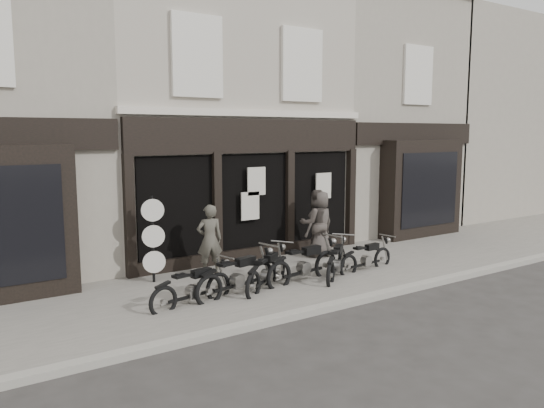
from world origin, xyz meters
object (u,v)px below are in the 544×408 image
man_left (210,240)px  motorcycle_3 (304,267)px  motorcycle_2 (267,275)px  motorcycle_1 (237,280)px  motorcycle_4 (336,265)px  man_centre (315,223)px  advert_sign_post (153,243)px  motorcycle_0 (193,291)px  man_right (320,224)px  motorcycle_5 (366,260)px

man_left → motorcycle_3: bearing=146.6°
motorcycle_2 → man_left: (-0.59, 1.63, 0.58)m
motorcycle_1 → man_left: (0.21, 1.70, 0.56)m
motorcycle_2 → motorcycle_4: (1.88, -0.16, -0.00)m
motorcycle_1 → man_centre: bearing=14.6°
advert_sign_post → motorcycle_0: bearing=-71.0°
motorcycle_4 → advert_sign_post: (-3.85, 1.91, 0.64)m
man_right → advert_sign_post: bearing=-8.0°
man_left → man_right: man_right is taller
motorcycle_4 → man_right: (0.93, 1.81, 0.65)m
motorcycle_2 → motorcycle_1: bearing=151.6°
motorcycle_0 → motorcycle_5: (4.80, 0.05, -0.02)m
man_left → advert_sign_post: (-1.38, 0.11, 0.05)m
motorcycle_3 → motorcycle_4: motorcycle_3 is taller
man_centre → man_right: 0.12m
motorcycle_1 → motorcycle_4: (2.68, -0.09, -0.03)m
man_centre → man_left: bearing=17.7°
man_left → man_centre: man_centre is taller
motorcycle_1 → man_left: man_left is taller
motorcycle_0 → motorcycle_3: (2.89, 0.12, 0.05)m
motorcycle_3 → man_right: man_right is taller
motorcycle_2 → motorcycle_3: bearing=-35.1°
motorcycle_1 → motorcycle_5: (3.72, -0.03, -0.06)m
motorcycle_4 → man_right: 2.14m
advert_sign_post → man_right: bearing=15.2°
motorcycle_1 → advert_sign_post: 2.24m
motorcycle_0 → man_left: (1.29, 1.78, 0.60)m
motorcycle_0 → man_centre: size_ratio=1.06×
motorcycle_1 → motorcycle_2: 0.80m
motorcycle_5 → motorcycle_2: bearing=172.2°
man_right → advert_sign_post: (-4.78, 0.09, -0.01)m
motorcycle_3 → advert_sign_post: bearing=140.9°
man_right → motorcycle_2: bearing=23.5°
motorcycle_0 → motorcycle_5: size_ratio=1.05×
motorcycle_0 → motorcycle_5: 4.80m
motorcycle_0 → motorcycle_4: 3.76m
motorcycle_2 → motorcycle_4: bearing=-38.3°
motorcycle_1 → man_left: size_ratio=1.27×
motorcycle_1 → advert_sign_post: advert_sign_post is taller
motorcycle_0 → man_left: size_ratio=1.15×
advert_sign_post → motorcycle_1: bearing=-41.0°
motorcycle_3 → man_left: bearing=125.7°
motorcycle_5 → man_right: size_ratio=1.02×
motorcycle_2 → motorcycle_4: motorcycle_2 is taller
motorcycle_3 → man_right: bearing=34.7°
motorcycle_1 → motorcycle_5: motorcycle_1 is taller
motorcycle_4 → advert_sign_post: advert_sign_post is taller
man_centre → man_right: man_centre is taller
motorcycle_3 → man_centre: (1.72, 1.76, 0.62)m
motorcycle_1 → man_centre: (3.53, 1.80, 0.63)m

